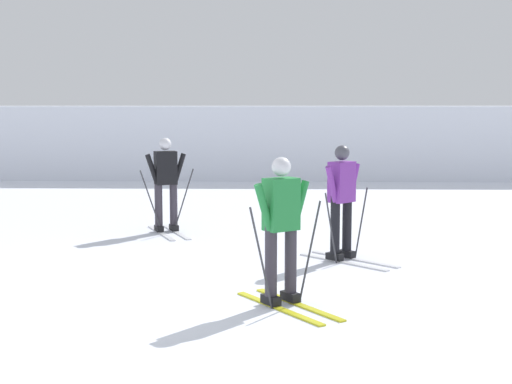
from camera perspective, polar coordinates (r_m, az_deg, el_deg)
ground_plane at (r=8.77m, az=-12.29°, el=-8.47°), size 120.00×120.00×0.00m
far_snow_ridge at (r=26.85m, az=-2.88°, el=4.36°), size 80.00×9.96×2.26m
skier_black at (r=13.18m, az=-7.10°, el=0.80°), size 0.98×1.61×1.71m
skier_green at (r=8.30m, az=2.02°, el=-2.71°), size 1.23×1.52×1.71m
skier_purple at (r=10.77m, az=6.78°, el=-0.55°), size 1.41×1.38×1.71m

